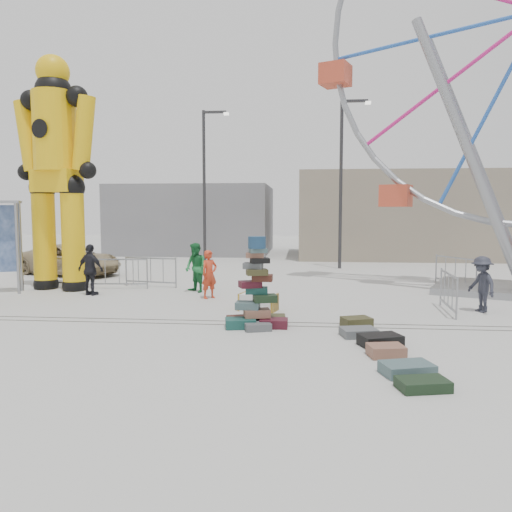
# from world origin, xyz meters

# --- Properties ---
(ground) EXTENTS (90.00, 90.00, 0.00)m
(ground) POSITION_xyz_m (0.00, 0.00, 0.00)
(ground) COLOR #9E9E99
(ground) RESTS_ON ground
(track_line_near) EXTENTS (40.00, 0.04, 0.01)m
(track_line_near) POSITION_xyz_m (0.00, 0.60, 0.00)
(track_line_near) COLOR #47443F
(track_line_near) RESTS_ON ground
(track_line_far) EXTENTS (40.00, 0.04, 0.01)m
(track_line_far) POSITION_xyz_m (0.00, 1.00, 0.00)
(track_line_far) COLOR #47443F
(track_line_far) RESTS_ON ground
(building_right) EXTENTS (12.00, 8.00, 5.00)m
(building_right) POSITION_xyz_m (7.00, 20.00, 2.50)
(building_right) COLOR gray
(building_right) RESTS_ON ground
(building_left) EXTENTS (10.00, 8.00, 4.40)m
(building_left) POSITION_xyz_m (-6.00, 22.00, 2.20)
(building_left) COLOR gray
(building_left) RESTS_ON ground
(lamp_post_right) EXTENTS (1.41, 0.25, 8.00)m
(lamp_post_right) POSITION_xyz_m (3.09, 13.00, 4.48)
(lamp_post_right) COLOR #2D2D30
(lamp_post_right) RESTS_ON ground
(lamp_post_left) EXTENTS (1.41, 0.25, 8.00)m
(lamp_post_left) POSITION_xyz_m (-3.91, 15.00, 4.48)
(lamp_post_left) COLOR #2D2D30
(lamp_post_left) RESTS_ON ground
(suitcase_tower) EXTENTS (1.54, 1.36, 2.16)m
(suitcase_tower) POSITION_xyz_m (0.11, 0.54, 0.60)
(suitcase_tower) COLOR #194B45
(suitcase_tower) RESTS_ON ground
(crash_test_dummy) EXTENTS (3.31, 1.45, 8.30)m
(crash_test_dummy) POSITION_xyz_m (-7.30, 5.50, 4.38)
(crash_test_dummy) COLOR black
(crash_test_dummy) RESTS_ON ground
(steamer_trunk) EXTENTS (1.12, 0.83, 0.47)m
(steamer_trunk) POSITION_xyz_m (-0.00, 2.41, 0.23)
(steamer_trunk) COLOR silver
(steamer_trunk) RESTS_ON ground
(row_case_0) EXTENTS (0.80, 0.70, 0.23)m
(row_case_0) POSITION_xyz_m (2.50, 0.68, 0.12)
(row_case_0) COLOR #3C3A1E
(row_case_0) RESTS_ON ground
(row_case_1) EXTENTS (0.87, 0.71, 0.19)m
(row_case_1) POSITION_xyz_m (2.46, -0.24, 0.09)
(row_case_1) COLOR #585C5F
(row_case_1) RESTS_ON ground
(row_case_2) EXTENTS (0.97, 0.80, 0.24)m
(row_case_2) POSITION_xyz_m (2.81, -1.00, 0.12)
(row_case_2) COLOR black
(row_case_2) RESTS_ON ground
(row_case_3) EXTENTS (0.74, 0.61, 0.22)m
(row_case_3) POSITION_xyz_m (2.80, -1.74, 0.11)
(row_case_3) COLOR #8A5A46
(row_case_3) RESTS_ON ground
(row_case_4) EXTENTS (0.97, 0.76, 0.21)m
(row_case_4) POSITION_xyz_m (2.98, -2.79, 0.10)
(row_case_4) COLOR #466164
(row_case_4) RESTS_ON ground
(row_case_5) EXTENTS (0.86, 0.64, 0.17)m
(row_case_5) POSITION_xyz_m (3.08, -3.50, 0.09)
(row_case_5) COLOR black
(row_case_5) RESTS_ON ground
(barricade_dummy_a) EXTENTS (1.94, 0.69, 1.10)m
(barricade_dummy_a) POSITION_xyz_m (-7.39, 5.92, 0.55)
(barricade_dummy_a) COLOR gray
(barricade_dummy_a) RESTS_ON ground
(barricade_dummy_b) EXTENTS (2.00, 0.26, 1.10)m
(barricade_dummy_b) POSITION_xyz_m (-5.28, 5.84, 0.55)
(barricade_dummy_b) COLOR gray
(barricade_dummy_b) RESTS_ON ground
(barricade_dummy_c) EXTENTS (1.99, 0.46, 1.10)m
(barricade_dummy_c) POSITION_xyz_m (-4.31, 6.41, 0.55)
(barricade_dummy_c) COLOR gray
(barricade_dummy_c) RESTS_ON ground
(barricade_wheel_front) EXTENTS (0.24, 2.00, 1.10)m
(barricade_wheel_front) POSITION_xyz_m (5.19, 2.70, 0.55)
(barricade_wheel_front) COLOR gray
(barricade_wheel_front) RESTS_ON ground
(barricade_wheel_back) EXTENTS (1.00, 1.82, 1.10)m
(barricade_wheel_back) POSITION_xyz_m (6.81, 7.60, 0.55)
(barricade_wheel_back) COLOR gray
(barricade_wheel_back) RESTS_ON ground
(pedestrian_red) EXTENTS (0.65, 0.65, 1.53)m
(pedestrian_red) POSITION_xyz_m (-1.72, 4.23, 0.77)
(pedestrian_red) COLOR #BB341A
(pedestrian_red) RESTS_ON ground
(pedestrian_green) EXTENTS (1.04, 1.03, 1.69)m
(pedestrian_green) POSITION_xyz_m (-2.41, 5.38, 0.84)
(pedestrian_green) COLOR #1C7135
(pedestrian_green) RESTS_ON ground
(pedestrian_black) EXTENTS (1.07, 0.70, 1.69)m
(pedestrian_black) POSITION_xyz_m (-5.71, 4.44, 0.84)
(pedestrian_black) COLOR black
(pedestrian_black) RESTS_ON ground
(pedestrian_grey) EXTENTS (0.85, 1.12, 1.53)m
(pedestrian_grey) POSITION_xyz_m (6.09, 2.80, 0.77)
(pedestrian_grey) COLOR #262833
(pedestrian_grey) RESTS_ON ground
(parked_suv) EXTENTS (5.24, 3.97, 1.32)m
(parked_suv) POSITION_xyz_m (-8.85, 9.48, 0.66)
(parked_suv) COLOR tan
(parked_suv) RESTS_ON ground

